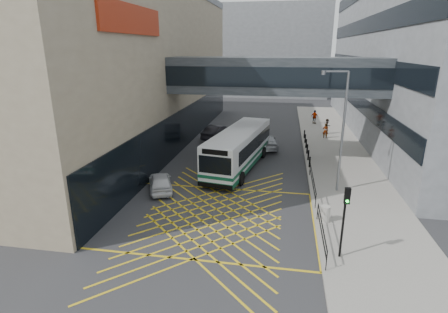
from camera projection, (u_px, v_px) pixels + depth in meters
The scene contains 18 objects.
ground at pixel (213, 217), 21.05m from camera, with size 120.00×120.00×0.00m, color #333335.
building_whsmith at pixel (75, 65), 36.66m from camera, with size 24.17×42.00×16.00m.
building_far at pixel (260, 51), 75.09m from camera, with size 28.00×16.00×18.00m, color gray.
skybridge at pixel (275, 76), 29.59m from camera, with size 20.00×4.10×3.00m.
pavement at pixel (335, 153), 33.64m from camera, with size 6.00×54.00×0.16m, color gray.
box_junction at pixel (213, 217), 21.04m from camera, with size 12.00×9.00×0.01m.
bus at pixel (240, 147), 29.35m from camera, with size 4.52×11.82×3.24m.
car_white at pixel (160, 182), 24.82m from camera, with size 1.70×4.15×1.32m, color silver.
car_dark at pixel (217, 132), 38.89m from camera, with size 1.97×5.03×1.57m, color black.
car_silver at pixel (267, 141), 35.25m from camera, with size 1.95×4.62×1.44m, color #93969B.
traffic_light at pixel (345, 213), 16.01m from camera, with size 0.26×0.42×3.64m.
street_lamp at pixel (341, 125), 23.22m from camera, with size 1.86×0.63×8.22m.
litter_bin at pixel (325, 214), 20.09m from camera, with size 0.54×0.54×0.94m, color #ADA89E.
kerb_railings at pixel (316, 199), 21.44m from camera, with size 0.05×12.54×1.00m.
bollards at pixel (307, 146), 33.93m from camera, with size 0.14×10.14×0.90m.
pedestrian_a at pixel (325, 131), 38.51m from camera, with size 0.66×0.47×1.65m, color gray.
pedestrian_b at pixel (327, 127), 40.29m from camera, with size 0.86×0.50×1.75m, color gray.
pedestrian_c at pixel (315, 117), 45.89m from camera, with size 1.04×0.50×1.76m, color gray.
Camera 1 is at (3.96, -18.59, 9.78)m, focal length 28.00 mm.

